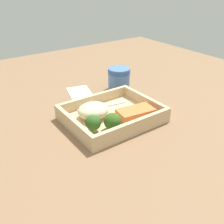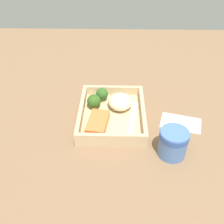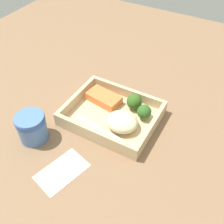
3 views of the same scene
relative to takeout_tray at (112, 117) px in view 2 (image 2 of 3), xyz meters
The scene contains 10 objects.
ground_plane 1.60cm from the takeout_tray, ahead, with size 160.00×160.00×2.00cm, color #846246.
takeout_tray is the anchor object (origin of this frame).
tray_rim 2.22cm from the takeout_tray, ahead, with size 26.28×21.11×3.24cm.
salmon_fillet 7.10cm from the takeout_tray, 141.32° to the left, with size 10.58×5.71×2.60cm, color orange.
mashed_potatoes 6.11cm from the takeout_tray, 29.27° to the right, with size 9.03×8.12×4.46cm, color beige.
broccoli_floret_1 8.10cm from the takeout_tray, 55.70° to the left, with size 4.65×4.65×5.04cm.
broccoli_floret_2 9.88cm from the takeout_tray, 22.97° to the left, with size 4.16×4.16×4.74cm.
fork 6.90cm from the takeout_tray, 89.56° to the right, with size 15.86×4.21×0.44cm.
paper_cup 23.19cm from the takeout_tray, 131.76° to the right, with size 8.03×8.03×8.18cm.
receipt_slip 22.36cm from the takeout_tray, 94.70° to the right, with size 7.69×12.59×0.24cm, color white.
Camera 2 is at (-66.56, -1.46, 55.05)cm, focal length 42.00 mm.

